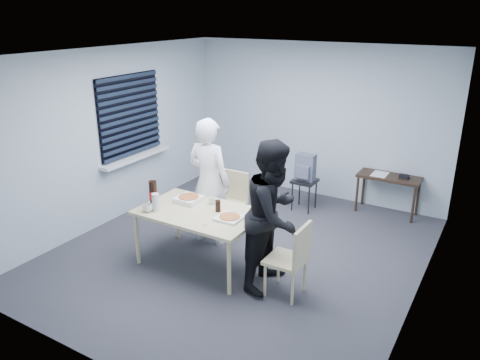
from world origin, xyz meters
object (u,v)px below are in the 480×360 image
Objects in this scene: chair_far at (232,197)px; stool at (304,186)px; dining_table at (200,215)px; mug_a at (148,208)px; backpack at (305,168)px; person_black at (274,215)px; side_table at (389,181)px; soda_bottle at (153,194)px; person_white at (209,182)px; chair_right at (293,256)px; mug_b at (212,201)px.

chair_far is 1.38m from stool.
mug_a reaches higher than dining_table.
chair_far is 1.38m from backpack.
person_black is 1.86× the size of side_table.
side_table is at bearing 52.81° from soda_bottle.
person_black is at bearing -75.96° from stool.
chair_far is 2.07× the size of backpack.
mug_a is (-0.38, -1.37, 0.27)m from chair_far.
stool is at bearing -112.42° from person_white.
side_table is (0.33, 2.87, 0.04)m from chair_right.
mug_a is (-0.99, -2.61, 0.38)m from stool.
person_white is at bearing 113.24° from dining_table.
chair_far reaches higher than mug_b.
person_white reaches higher than mug_b.
person_black is (-0.31, 0.13, 0.37)m from chair_right.
chair_right is 0.50× the size of person_white.
chair_right is at bearing -69.65° from stool.
backpack is 2.04m from mug_b.
backpack is (0.45, 2.26, 0.05)m from dining_table.
mug_a is (-1.54, -0.40, -0.11)m from person_black.
chair_far reaches higher than stool.
dining_table is 12.19× the size of mug_a.
side_table is at bearing 44.33° from chair_far.
chair_right is 1.95m from soda_bottle.
soda_bottle reaches higher than side_table.
side_table is 3.83m from mug_a.
chair_right is (1.48, -1.10, 0.00)m from chair_far.
person_white is 0.97m from mug_a.
person_white is 17.70× the size of mug_b.
mug_b is (-0.99, 0.20, -0.11)m from person_black.
mug_a is (-1.85, -0.27, 0.27)m from chair_right.
soda_bottle reaches higher than stool.
backpack is at bearing 69.18° from mug_a.
soda_bottle is (-0.60, -0.16, 0.22)m from dining_table.
chair_right is 7.24× the size of mug_a.
stool is (0.61, 1.23, -0.11)m from chair_far.
backpack is at bearing 63.47° from chair_far.
backpack is at bearing 110.45° from chair_right.
person_white is at bearing 157.52° from chair_right.
chair_far is at bearing -120.30° from backpack.
dining_table is 1.57× the size of side_table.
mug_b is at bearing -122.78° from side_table.
chair_right reaches higher than dining_table.
dining_table reaches higher than side_table.
person_black is 5.36× the size of soda_bottle.
soda_bottle reaches higher than backpack.
dining_table is 1.02m from person_black.
soda_bottle is at bearing -110.14° from chair_far.
chair_far is 0.93× the size of side_table.
stool is 4.17× the size of mug_a.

